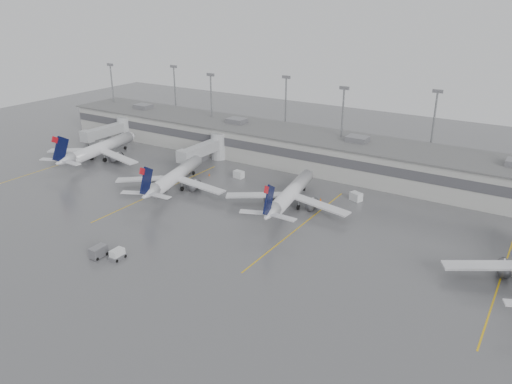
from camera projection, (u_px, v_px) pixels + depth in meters
The scene contains 18 objects.
ground at pixel (142, 255), 84.38m from camera, with size 260.00×260.00×0.00m, color #555557.
terminal at pixel (301, 148), 128.47m from camera, with size 152.00×17.00×9.45m.
light_masts at pixel (312, 114), 130.10m from camera, with size 142.40×8.00×20.60m.
jet_bridge_left at pixel (114, 130), 146.38m from camera, with size 4.00×17.20×7.00m.
jet_bridge_right at pixel (209, 149), 129.07m from camera, with size 4.00×17.20×7.00m.
stand_markings at pixel (225, 207), 103.26m from camera, with size 105.25×40.00×0.01m.
jet_far_left at pixel (98, 149), 131.26m from camera, with size 28.03×31.64×10.28m.
jet_mid_left at pixel (174, 177), 111.79m from camera, with size 25.60×29.06×9.59m.
jet_mid_right at pixel (290, 194), 102.12m from camera, with size 26.16×29.56×9.62m.
baggage_tug at pixel (117, 255), 82.85m from camera, with size 1.80×2.72×1.73m.
baggage_cart at pixel (98, 252), 83.38m from camera, with size 1.75×2.96×1.89m.
gse_uld_a at pixel (104, 144), 144.01m from camera, with size 2.43×1.62×1.72m, color silver.
gse_uld_b at pixel (239, 174), 119.56m from camera, with size 2.40×1.60×1.70m, color silver.
gse_uld_c at pixel (356, 197), 106.36m from camera, with size 2.49×1.66×1.76m, color silver.
gse_loader at pixel (201, 157), 131.83m from camera, with size 2.02×3.24×2.02m, color slate.
cone_a at pixel (93, 147), 142.87m from camera, with size 0.41×0.41×0.66m, color #E45604.
cone_b at pixel (209, 174), 121.13m from camera, with size 0.39×0.39×0.62m, color #E45604.
cone_c at pixel (321, 199), 106.34m from camera, with size 0.44×0.44×0.69m, color #E45604.
Camera 1 is at (55.94, -52.83, 41.01)m, focal length 35.00 mm.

